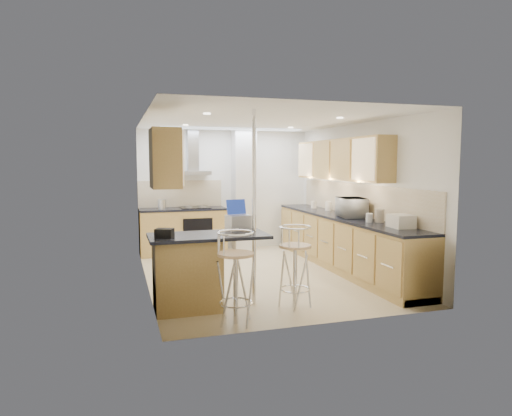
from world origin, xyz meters
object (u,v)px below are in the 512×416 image
object	(u,v)px
microwave	(352,208)
bread_bin	(401,221)
bar_stool_near	(236,278)
bar_stool_end	(295,267)
laptop	(238,223)

from	to	relation	value
microwave	bread_bin	xyz separation A→B (m)	(0.06, -1.28, -0.07)
bar_stool_near	bread_bin	size ratio (longest dim) A/B	3.07
bar_stool_end	bread_bin	size ratio (longest dim) A/B	3.01
microwave	bar_stool_end	distance (m)	2.27
microwave	bar_stool_end	size ratio (longest dim) A/B	0.56
microwave	laptop	distance (m)	2.41
bread_bin	laptop	bearing A→B (deg)	174.90
bread_bin	bar_stool_near	bearing A→B (deg)	-164.34
laptop	bar_stool_near	xyz separation A→B (m)	(-0.27, -0.89, -0.50)
microwave	bar_stool_near	distance (m)	3.14
bread_bin	microwave	bearing A→B (deg)	95.91
bar_stool_near	bread_bin	world-z (taller)	bread_bin
bar_stool_near	bar_stool_end	bearing A→B (deg)	21.92
laptop	bar_stool_near	distance (m)	1.06
microwave	bar_stool_end	world-z (taller)	microwave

